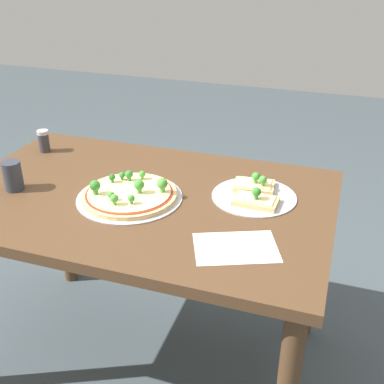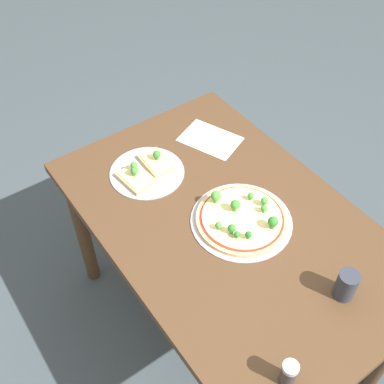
% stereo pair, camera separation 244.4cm
% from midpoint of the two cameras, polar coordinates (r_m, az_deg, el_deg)
% --- Properties ---
extents(ground_plane, '(8.00, 8.00, 0.00)m').
position_cam_midpoint_polar(ground_plane, '(1.75, 9.33, -53.87)').
color(ground_plane, '#3D474C').
extents(dining_table, '(1.24, 0.79, 0.73)m').
position_cam_midpoint_polar(dining_table, '(1.13, 13.00, -49.04)').
color(dining_table, '#4C331E').
rests_on(dining_table, ground_plane).
extents(pizza_tray_whole, '(0.34, 0.34, 0.07)m').
position_cam_midpoint_polar(pizza_tray_whole, '(1.02, 11.43, -49.02)').
color(pizza_tray_whole, '#A3A3A8').
rests_on(pizza_tray_whole, dining_table).
extents(pizza_tray_slice, '(0.28, 0.28, 0.06)m').
position_cam_midpoint_polar(pizza_tray_slice, '(1.15, 39.04, -41.84)').
color(pizza_tray_slice, '#A3A3A8').
rests_on(pizza_tray_slice, dining_table).
extents(drinking_cup, '(0.06, 0.06, 0.10)m').
position_cam_midpoint_polar(drinking_cup, '(1.02, -20.51, -43.75)').
color(drinking_cup, '#2D333D').
rests_on(drinking_cup, dining_table).
extents(condiment_shaker, '(0.04, 0.04, 0.09)m').
position_cam_midpoint_polar(condiment_shaker, '(1.16, -14.06, -29.00)').
color(condiment_shaker, '#333338').
rests_on(condiment_shaker, dining_table).
extents(paper_menu, '(0.27, 0.23, 0.00)m').
position_cam_midpoint_polar(paper_menu, '(1.10, 47.90, -56.18)').
color(paper_menu, silver).
rests_on(paper_menu, dining_table).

